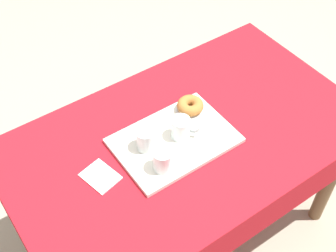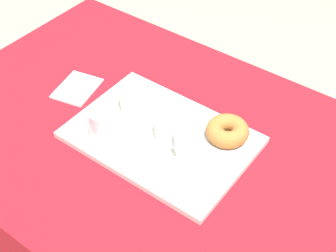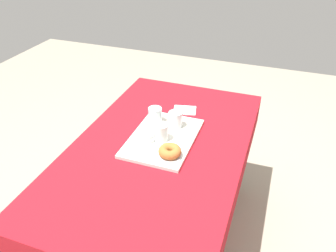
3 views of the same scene
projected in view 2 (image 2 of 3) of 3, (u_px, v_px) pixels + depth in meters
name	position (u px, v px, depth m)	size (l,w,h in m)	color
dining_table	(179.00, 173.00, 1.26)	(1.41, 0.83, 0.72)	#A8141E
serving_tray	(161.00, 137.00, 1.21)	(0.45, 0.31, 0.02)	silver
tea_mug_left	(171.00, 129.00, 1.17)	(0.10, 0.09, 0.09)	silver
water_glass_near	(134.00, 101.00, 1.25)	(0.07, 0.07, 0.09)	silver
water_glass_far	(103.00, 125.00, 1.18)	(0.07, 0.07, 0.09)	silver
donut_plate_left	(227.00, 138.00, 1.20)	(0.11, 0.11, 0.01)	silver
sugar_donut_left	(227.00, 131.00, 1.18)	(0.11, 0.11, 0.04)	#A3662D
paper_napkin	(77.00, 88.00, 1.36)	(0.10, 0.13, 0.01)	white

